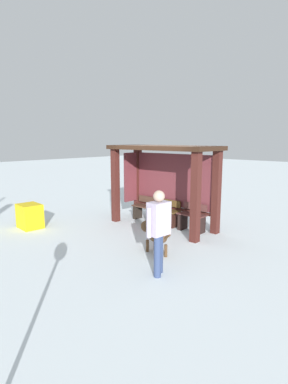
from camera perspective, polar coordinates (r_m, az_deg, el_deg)
ground_plane at (r=9.30m, az=3.33°, el=-6.36°), size 60.00×60.00×0.00m
bus_shelter at (r=9.14m, az=3.64°, el=4.12°), size 3.33×1.38×2.39m
bench_left_inside at (r=9.95m, az=0.14°, el=-3.36°), size 0.80×0.38×0.75m
bench_center_inside at (r=9.38m, az=4.22°, el=-4.16°), size 0.80×0.39×0.76m
bench_right_inside at (r=8.86m, az=8.80°, el=-5.05°), size 0.80×0.39×0.78m
person_walking at (r=5.85m, az=2.73°, el=-6.36°), size 0.29×0.60×1.64m
dog at (r=7.08m, az=1.98°, el=-7.64°), size 1.11×0.57×0.68m
grit_bin at (r=9.66m, az=-20.27°, el=-4.18°), size 0.73×0.60×0.71m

